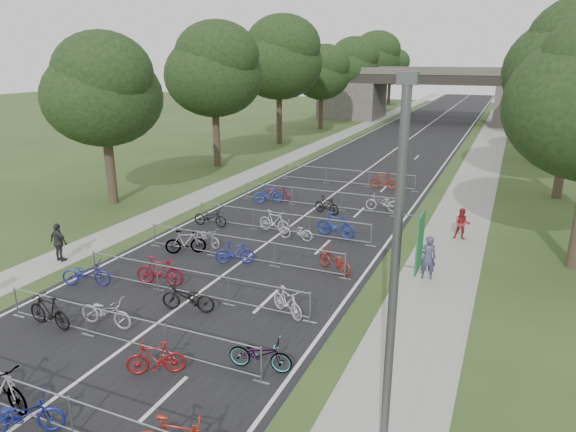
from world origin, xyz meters
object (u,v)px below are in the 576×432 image
at_px(overpass_bridge, 436,95).
at_px(lamppost, 395,285).
at_px(bike_1, 1,385).
at_px(pedestrian_a, 428,258).
at_px(pedestrian_c, 59,243).
at_px(pedestrian_b, 462,224).
at_px(bike_2, 21,416).

relative_size(overpass_bridge, lamppost, 3.78).
xyz_separation_m(overpass_bridge, bike_1, (-0.89, -64.89, -2.90)).
distance_m(lamppost, bike_1, 10.10).
height_order(overpass_bridge, bike_1, overpass_bridge).
distance_m(pedestrian_a, pedestrian_c, 15.40).
bearing_deg(bike_1, pedestrian_c, 46.49).
relative_size(bike_1, pedestrian_b, 1.37).
bearing_deg(bike_2, pedestrian_a, -62.25).
height_order(pedestrian_b, pedestrian_c, pedestrian_c).
relative_size(lamppost, bike_1, 3.92).
relative_size(overpass_bridge, pedestrian_c, 18.25).
xyz_separation_m(lamppost, pedestrian_b, (-0.00, 15.67, -3.52)).
relative_size(pedestrian_a, pedestrian_c, 1.05).
xyz_separation_m(bike_1, bike_2, (1.28, -0.49, -0.13)).
relative_size(overpass_bridge, pedestrian_b, 20.27).
distance_m(overpass_bridge, pedestrian_b, 48.14).
height_order(bike_1, bike_2, bike_1).
relative_size(overpass_bridge, bike_2, 16.25).
xyz_separation_m(overpass_bridge, lamppost, (8.33, -63.00, 0.75)).
xyz_separation_m(lamppost, pedestrian_c, (-15.50, 5.87, -3.43)).
distance_m(bike_1, pedestrian_b, 19.83).
distance_m(overpass_bridge, lamppost, 63.55).
bearing_deg(pedestrian_a, bike_1, 38.99).
bearing_deg(lamppost, pedestrian_a, 94.26).
xyz_separation_m(bike_1, pedestrian_a, (8.45, 12.24, 0.26)).
bearing_deg(pedestrian_c, pedestrian_b, -141.12).
distance_m(overpass_bridge, bike_2, 65.45).
bearing_deg(pedestrian_b, pedestrian_c, -150.67).
distance_m(lamppost, pedestrian_c, 16.93).
bearing_deg(pedestrian_c, bike_1, 135.56).
distance_m(lamppost, pedestrian_a, 10.91).
relative_size(overpass_bridge, pedestrian_a, 17.45).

